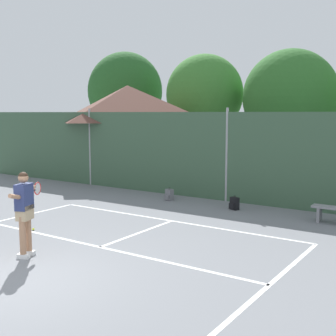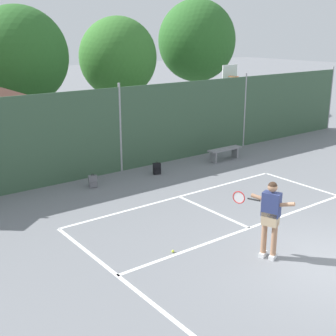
{
  "view_description": "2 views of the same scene",
  "coord_description": "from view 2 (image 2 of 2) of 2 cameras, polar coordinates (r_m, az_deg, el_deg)",
  "views": [
    {
      "loc": [
        6.85,
        -4.93,
        3.1
      ],
      "look_at": [
        0.31,
        4.84,
        1.63
      ],
      "focal_mm": 47.4,
      "sensor_mm": 36.0,
      "label": 1
    },
    {
      "loc": [
        -8.5,
        -5.17,
        5.07
      ],
      "look_at": [
        -0.78,
        5.06,
        1.2
      ],
      "focal_mm": 48.85,
      "sensor_mm": 36.0,
      "label": 2
    }
  ],
  "objects": [
    {
      "name": "basketball_hoop",
      "position": [
        21.91,
        7.54,
        9.43
      ],
      "size": [
        0.9,
        0.67,
        3.55
      ],
      "color": "#9E9EA3",
      "rests_on": "ground"
    },
    {
      "name": "courtside_bench",
      "position": [
        18.71,
        7.08,
        2.09
      ],
      "size": [
        1.6,
        0.36,
        0.48
      ],
      "color": "gray",
      "rests_on": "ground"
    },
    {
      "name": "court_markings",
      "position": [
        11.48,
        16.87,
        -10.18
      ],
      "size": [
        8.3,
        11.1,
        0.01
      ],
      "color": "white",
      "rests_on": "ground"
    },
    {
      "name": "chainlink_fence",
      "position": [
        16.89,
        -5.98,
        4.74
      ],
      "size": [
        26.09,
        0.09,
        3.28
      ],
      "color": "#38563D",
      "rests_on": "ground"
    },
    {
      "name": "tennis_player",
      "position": [
        10.64,
        12.63,
        -5.49
      ],
      "size": [
        0.66,
        1.32,
        1.85
      ],
      "color": "silver",
      "rests_on": "ground"
    },
    {
      "name": "backpack_black",
      "position": [
        16.78,
        -1.4,
        -0.1
      ],
      "size": [
        0.33,
        0.32,
        0.46
      ],
      "color": "black",
      "rests_on": "ground"
    },
    {
      "name": "treeline_backdrop",
      "position": [
        23.92,
        -17.27,
        13.84
      ],
      "size": [
        26.92,
        4.5,
        6.95
      ],
      "color": "brown",
      "rests_on": "ground"
    },
    {
      "name": "tennis_ball",
      "position": [
        11.04,
        0.62,
        -10.34
      ],
      "size": [
        0.07,
        0.07,
        0.07
      ],
      "primitive_type": "sphere",
      "color": "#CCE033",
      "rests_on": "ground"
    },
    {
      "name": "ground_plane",
      "position": [
        11.17,
        19.57,
        -11.26
      ],
      "size": [
        120.0,
        120.0,
        0.0
      ],
      "primitive_type": "plane",
      "color": "slate"
    },
    {
      "name": "backpack_grey",
      "position": [
        15.57,
        -9.35,
        -1.68
      ],
      "size": [
        0.32,
        0.31,
        0.46
      ],
      "color": "slate",
      "rests_on": "ground"
    }
  ]
}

